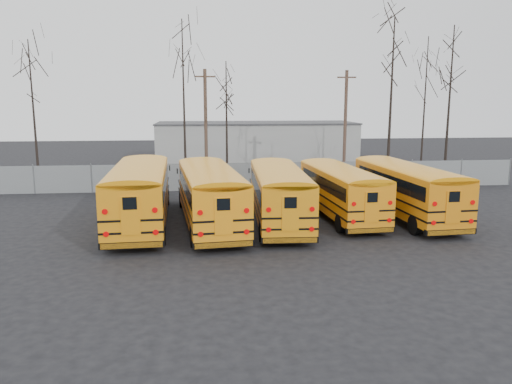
{
  "coord_description": "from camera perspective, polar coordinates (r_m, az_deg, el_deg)",
  "views": [
    {
      "loc": [
        -3.86,
        -24.54,
        6.61
      ],
      "look_at": [
        -1.07,
        2.38,
        1.6
      ],
      "focal_mm": 35.0,
      "sensor_mm": 36.0,
      "label": 1
    }
  ],
  "objects": [
    {
      "name": "tree_3",
      "position": [
        40.76,
        15.15,
        9.83
      ],
      "size": [
        0.26,
        0.26,
        12.8
      ],
      "primitive_type": "cone",
      "color": "black",
      "rests_on": "ground"
    },
    {
      "name": "bus_d",
      "position": [
        28.65,
        9.55,
        0.55
      ],
      "size": [
        3.07,
        10.72,
        2.97
      ],
      "rotation": [
        0.0,
        0.0,
        0.06
      ],
      "color": "black",
      "rests_on": "ground"
    },
    {
      "name": "utility_pole_right",
      "position": [
        44.41,
        10.16,
        7.84
      ],
      "size": [
        1.62,
        0.32,
        9.11
      ],
      "rotation": [
        0.0,
        0.0,
        -0.13
      ],
      "color": "brown",
      "rests_on": "ground"
    },
    {
      "name": "tree_4",
      "position": [
        41.84,
        18.66,
        8.71
      ],
      "size": [
        0.26,
        0.26,
        11.42
      ],
      "primitive_type": "cone",
      "color": "black",
      "rests_on": "ground"
    },
    {
      "name": "tree_1",
      "position": [
        38.77,
        -8.23,
        9.85
      ],
      "size": [
        0.26,
        0.26,
        12.49
      ],
      "primitive_type": "cone",
      "color": "black",
      "rests_on": "ground"
    },
    {
      "name": "bus_e",
      "position": [
        29.31,
        16.66,
        0.67
      ],
      "size": [
        3.3,
        11.33,
        3.13
      ],
      "rotation": [
        0.0,
        0.0,
        0.07
      ],
      "color": "black",
      "rests_on": "ground"
    },
    {
      "name": "utility_pole_left",
      "position": [
        41.44,
        -5.76,
        7.73
      ],
      "size": [
        1.61,
        0.3,
        9.06
      ],
      "rotation": [
        0.0,
        0.0,
        0.12
      ],
      "color": "brown",
      "rests_on": "ground"
    },
    {
      "name": "tree_0",
      "position": [
        43.87,
        -24.07,
        8.3
      ],
      "size": [
        0.26,
        0.26,
        11.24
      ],
      "primitive_type": "cone",
      "color": "black",
      "rests_on": "ground"
    },
    {
      "name": "tree_5",
      "position": [
        46.0,
        21.21,
        9.48
      ],
      "size": [
        0.26,
        0.26,
        12.72
      ],
      "primitive_type": "cone",
      "color": "black",
      "rests_on": "ground"
    },
    {
      "name": "ground",
      "position": [
        25.71,
        2.92,
        -4.43
      ],
      "size": [
        120.0,
        120.0,
        0.0
      ],
      "primitive_type": "plane",
      "color": "black",
      "rests_on": "ground"
    },
    {
      "name": "distant_building",
      "position": [
        57.03,
        -0.01,
        5.85
      ],
      "size": [
        22.0,
        8.0,
        4.0
      ],
      "primitive_type": "cube",
      "color": "#A9A8A4",
      "rests_on": "ground"
    },
    {
      "name": "bus_c",
      "position": [
        26.83,
        2.6,
        0.22
      ],
      "size": [
        3.05,
        11.3,
        3.13
      ],
      "rotation": [
        0.0,
        0.0,
        -0.04
      ],
      "color": "black",
      "rests_on": "ground"
    },
    {
      "name": "bus_a",
      "position": [
        26.9,
        -13.15,
        0.27
      ],
      "size": [
        3.33,
        12.12,
        3.36
      ],
      "rotation": [
        0.0,
        0.0,
        0.05
      ],
      "color": "black",
      "rests_on": "ground"
    },
    {
      "name": "bus_b",
      "position": [
        26.25,
        -5.32,
        0.11
      ],
      "size": [
        3.83,
        11.79,
        3.25
      ],
      "rotation": [
        0.0,
        0.0,
        0.1
      ],
      "color": "black",
      "rests_on": "ground"
    },
    {
      "name": "tree_2",
      "position": [
        39.62,
        -3.38,
        7.82
      ],
      "size": [
        0.26,
        0.26,
        9.55
      ],
      "primitive_type": "cone",
      "color": "black",
      "rests_on": "ground"
    },
    {
      "name": "fence",
      "position": [
        37.17,
        0.1,
        1.81
      ],
      "size": [
        40.0,
        0.04,
        2.0
      ],
      "primitive_type": "cube",
      "color": "gray",
      "rests_on": "ground"
    }
  ]
}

